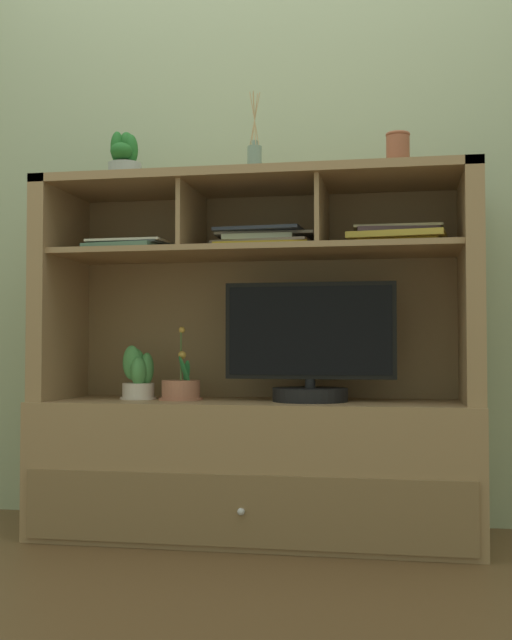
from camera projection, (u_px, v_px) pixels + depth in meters
The scene contains 12 objects.
floor_plane at pixel (256, 538), 2.81m from camera, with size 6.00×6.00×0.02m, color brown.
back_wall at pixel (269, 158), 3.14m from camera, with size 6.00×0.02×2.80m, color #9DAB88.
media_console at pixel (256, 424), 2.83m from camera, with size 1.53×0.53×1.26m.
tv_monitor at pixel (310, 352), 2.78m from camera, with size 0.59×0.26×0.41m.
potted_orchid at pixel (181, 390), 2.87m from camera, with size 0.16×0.16×0.26m.
potted_fern at pixel (139, 376), 2.91m from camera, with size 0.13×0.13×0.19m.
magazine_stack_left at pixel (398, 237), 2.76m from camera, with size 0.35×0.31×0.06m.
magazine_stack_centre at pixel (130, 246), 2.88m from camera, with size 0.30×0.27×0.03m.
magazine_stack_right at pixel (265, 241), 2.88m from camera, with size 0.37×0.31×0.07m.
diffuser_bottle at pixel (255, 160), 2.83m from camera, with size 0.05×0.05×0.30m.
potted_succulent at pixel (124, 161), 2.97m from camera, with size 0.14×0.15×0.20m.
ceramic_vase at pixel (398, 153), 2.78m from camera, with size 0.08×0.08×0.14m.
Camera 1 is at (0.51, -2.79, 0.65)m, focal length 45.17 mm.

